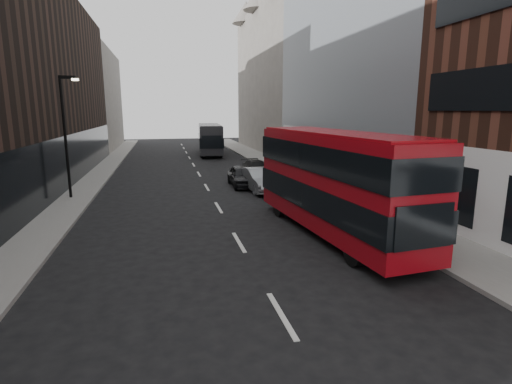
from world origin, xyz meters
TOP-DOWN VIEW (x-y plane):
  - ground at (0.00, 0.00)m, footprint 140.00×140.00m
  - sidewalk_right at (7.50, 25.00)m, footprint 3.00×80.00m
  - sidewalk_left at (-8.00, 25.00)m, footprint 2.00×80.00m
  - building_modern_block at (11.47, 21.00)m, footprint 5.03×22.00m
  - building_victorian at (11.38, 44.00)m, footprint 6.50×24.00m
  - building_left_mid at (-11.50, 30.00)m, footprint 5.00×24.00m
  - building_left_far at (-11.50, 52.00)m, footprint 5.00×20.00m
  - street_lamp at (-8.22, 18.00)m, footprint 1.06×0.22m
  - red_bus at (4.11, 8.16)m, footprint 3.54×10.99m
  - grey_bus at (2.71, 41.11)m, footprint 3.45×11.22m
  - car_a at (2.50, 19.92)m, footprint 1.72×4.25m
  - car_b at (3.26, 18.00)m, footprint 2.00×4.70m
  - car_c at (4.54, 24.13)m, footprint 2.12×4.40m

SIDE VIEW (x-z plane):
  - ground at x=0.00m, z-range 0.00..0.00m
  - sidewalk_right at x=7.50m, z-range 0.00..0.15m
  - sidewalk_left at x=-8.00m, z-range 0.00..0.15m
  - car_c at x=4.54m, z-range 0.00..1.24m
  - car_a at x=2.50m, z-range 0.00..1.44m
  - car_b at x=3.26m, z-range 0.00..1.51m
  - grey_bus at x=2.71m, z-range 0.13..3.70m
  - red_bus at x=4.11m, z-range 0.24..4.61m
  - street_lamp at x=-8.22m, z-range 0.68..7.68m
  - building_left_far at x=-11.50m, z-range 0.00..13.00m
  - building_left_mid at x=-11.50m, z-range 0.00..14.00m
  - building_victorian at x=11.38m, z-range -0.84..20.16m
  - building_modern_block at x=11.47m, z-range -0.10..19.90m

